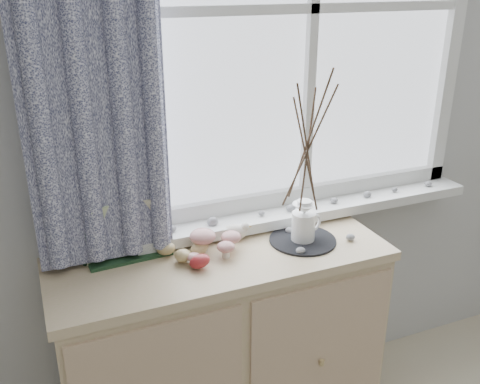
{
  "coord_description": "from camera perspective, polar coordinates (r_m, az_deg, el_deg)",
  "views": [
    {
      "loc": [
        -0.73,
        0.21,
        1.76
      ],
      "look_at": [
        -0.1,
        1.7,
        1.1
      ],
      "focal_mm": 40.0,
      "sensor_mm": 36.0,
      "label": 1
    }
  ],
  "objects": [
    {
      "name": "twig_pitcher",
      "position": [
        1.85,
        7.2,
        5.16
      ],
      "size": [
        0.3,
        0.3,
        0.65
      ],
      "rotation": [
        0.0,
        0.0,
        0.35
      ],
      "color": "white",
      "rests_on": "crocheted_doily"
    },
    {
      "name": "botanical_book",
      "position": [
        1.83,
        -11.76,
        -4.11
      ],
      "size": [
        0.34,
        0.15,
        0.23
      ],
      "primitive_type": null,
      "rotation": [
        0.0,
        0.0,
        0.06
      ],
      "color": "#1D3C22",
      "rests_on": "sideboard"
    },
    {
      "name": "sideboard_pebbles",
      "position": [
        1.99,
        7.84,
        -5.01
      ],
      "size": [
        0.25,
        0.19,
        0.02
      ],
      "color": "#97979A",
      "rests_on": "sideboard"
    },
    {
      "name": "songbird_figurine",
      "position": [
        1.98,
        -0.59,
        -4.2
      ],
      "size": [
        0.14,
        0.1,
        0.07
      ],
      "primitive_type": null,
      "rotation": [
        0.0,
        0.0,
        -0.34
      ],
      "color": "white",
      "rests_on": "sideboard"
    },
    {
      "name": "sideboard",
      "position": [
        2.12,
        -1.79,
        -16.85
      ],
      "size": [
        1.2,
        0.45,
        0.85
      ],
      "color": "#CFAE91",
      "rests_on": "ground"
    },
    {
      "name": "toadstool_cluster",
      "position": [
        1.88,
        -2.88,
        -5.22
      ],
      "size": [
        0.22,
        0.15,
        0.09
      ],
      "color": "silver",
      "rests_on": "sideboard"
    },
    {
      "name": "wooden_eggs",
      "position": [
        1.85,
        -5.68,
        -6.51
      ],
      "size": [
        0.17,
        0.17,
        0.07
      ],
      "color": "tan",
      "rests_on": "sideboard"
    },
    {
      "name": "crocheted_doily",
      "position": [
        1.99,
        6.69,
        -5.12
      ],
      "size": [
        0.25,
        0.25,
        0.01
      ],
      "primitive_type": "cylinder",
      "color": "black",
      "rests_on": "sideboard"
    }
  ]
}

